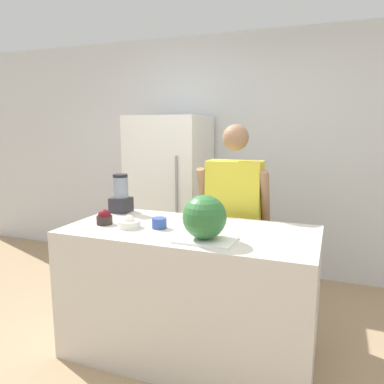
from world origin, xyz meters
name	(u,v)px	position (x,y,z in m)	size (l,w,h in m)	color
wall_back	(247,156)	(0.00, 2.16, 1.30)	(8.00, 0.06, 2.60)	silver
counter_island	(190,292)	(0.00, 0.42, 0.46)	(1.72, 0.83, 0.92)	beige
refrigerator	(170,196)	(-0.75, 1.76, 0.86)	(0.77, 0.73, 1.73)	white
person	(234,222)	(0.14, 1.06, 0.83)	(0.59, 0.26, 1.63)	#333338
cutting_board	(205,240)	(0.19, 0.19, 0.93)	(0.36, 0.25, 0.01)	white
watermelon	(204,217)	(0.18, 0.19, 1.07)	(0.27, 0.27, 0.27)	#2D6B33
bowl_cherries	(104,218)	(-0.62, 0.31, 0.97)	(0.11, 0.11, 0.11)	#2D231E
bowl_cream	(129,223)	(-0.41, 0.30, 0.95)	(0.16, 0.16, 0.09)	white
bowl_small_blue	(159,223)	(-0.20, 0.36, 0.96)	(0.10, 0.10, 0.07)	#334C9E
blender	(121,195)	(-0.71, 0.70, 1.06)	(0.15, 0.15, 0.31)	#28282D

